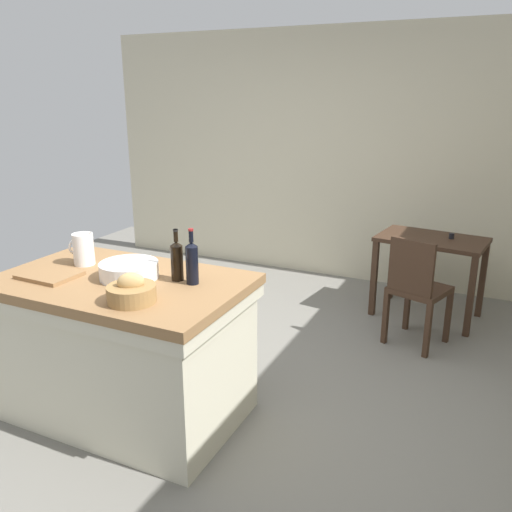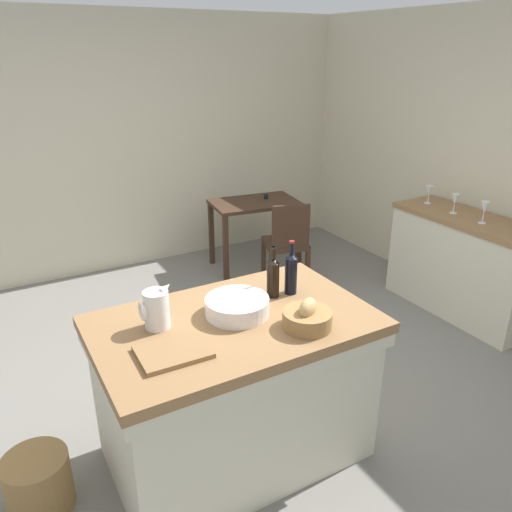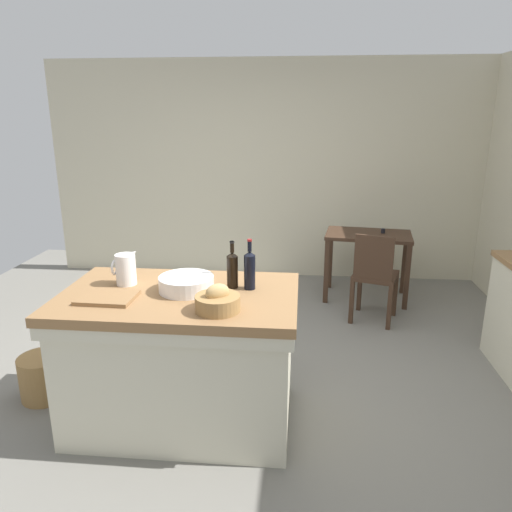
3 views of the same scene
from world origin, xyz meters
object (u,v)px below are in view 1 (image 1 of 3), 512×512
object	(u,v)px
wooden_chair	(416,288)
wine_bottle_dark	(192,262)
cutting_board	(50,275)
wash_bowl	(129,270)
pitcher	(83,249)
writing_desk	(431,251)
wine_bottle_amber	(178,260)
bread_basket	(131,292)
wicker_hamper	(27,346)
island_table	(125,343)

from	to	relation	value
wooden_chair	wine_bottle_dark	world-z (taller)	wine_bottle_dark
cutting_board	wine_bottle_dark	size ratio (longest dim) A/B	1.01
wash_bowl	cutting_board	world-z (taller)	wash_bowl
wooden_chair	pitcher	size ratio (longest dim) A/B	3.68
writing_desk	wine_bottle_amber	bearing A→B (deg)	-117.05
bread_basket	wine_bottle_dark	world-z (taller)	wine_bottle_dark
wooden_chair	wine_bottle_dark	bearing A→B (deg)	-122.62
wash_bowl	wicker_hamper	xyz separation A→B (m)	(-1.11, 0.12, -0.79)
island_table	cutting_board	size ratio (longest dim) A/B	4.50
island_table	wine_bottle_amber	size ratio (longest dim) A/B	4.82
wine_bottle_dark	bread_basket	bearing A→B (deg)	-110.89
wine_bottle_dark	wicker_hamper	world-z (taller)	wine_bottle_dark
wine_bottle_amber	wicker_hamper	xyz separation A→B (m)	(-1.39, 0.03, -0.87)
wooden_chair	pitcher	bearing A→B (deg)	-138.95
pitcher	bread_basket	bearing A→B (deg)	-29.56
wash_bowl	wine_bottle_dark	size ratio (longest dim) A/B	1.06
island_table	wicker_hamper	world-z (taller)	island_table
writing_desk	wash_bowl	xyz separation A→B (m)	(-1.44, -2.35, 0.34)
wooden_chair	wine_bottle_amber	bearing A→B (deg)	-125.51
cutting_board	wicker_hamper	xyz separation A→B (m)	(-0.67, 0.31, -0.76)
bread_basket	wine_bottle_dark	xyz separation A→B (m)	(0.14, 0.37, 0.08)
wooden_chair	wash_bowl	xyz separation A→B (m)	(-1.43, -1.69, 0.46)
island_table	wash_bowl	bearing A→B (deg)	45.90
island_table	cutting_board	bearing A→B (deg)	-159.60
wine_bottle_dark	wash_bowl	bearing A→B (deg)	-169.19
wooden_chair	cutting_board	size ratio (longest dim) A/B	2.75
island_table	wicker_hamper	bearing A→B (deg)	171.28
island_table	pitcher	world-z (taller)	pitcher
wooden_chair	pitcher	world-z (taller)	pitcher
wine_bottle_dark	wicker_hamper	xyz separation A→B (m)	(-1.50, 0.05, -0.88)
wash_bowl	wicker_hamper	bearing A→B (deg)	173.72
wash_bowl	wine_bottle_dark	world-z (taller)	wine_bottle_dark
island_table	bread_basket	world-z (taller)	bread_basket
island_table	writing_desk	world-z (taller)	island_table
wooden_chair	bread_basket	bearing A→B (deg)	-120.61
wash_bowl	cutting_board	xyz separation A→B (m)	(-0.44, -0.19, -0.04)
cutting_board	wine_bottle_dark	world-z (taller)	wine_bottle_dark
wash_bowl	bread_basket	distance (m)	0.39
island_table	wine_bottle_amber	distance (m)	0.64
island_table	wooden_chair	bearing A→B (deg)	49.74
cutting_board	bread_basket	bearing A→B (deg)	-8.81
bread_basket	wicker_hamper	world-z (taller)	bread_basket
pitcher	wine_bottle_amber	bearing A→B (deg)	0.59
wine_bottle_amber	wicker_hamper	distance (m)	1.64
wooden_chair	wine_bottle_amber	size ratio (longest dim) A/B	2.94
island_table	writing_desk	bearing A→B (deg)	58.27
writing_desk	wooden_chair	xyz separation A→B (m)	(-0.01, -0.66, -0.13)
wooden_chair	cutting_board	world-z (taller)	cutting_board
wine_bottle_dark	wooden_chair	bearing A→B (deg)	57.38
wine_bottle_amber	cutting_board	bearing A→B (deg)	-158.84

